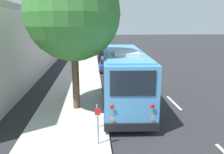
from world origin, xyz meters
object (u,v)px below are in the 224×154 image
object	(u,v)px
parked_sedan_blue	(108,64)
sign_post_far	(97,116)
street_tree	(73,7)
shuttle_bus	(124,74)
sign_post_near	(98,126)
parked_sedan_black	(104,56)
parked_sedan_tan	(102,49)

from	to	relation	value
parked_sedan_blue	sign_post_far	size ratio (longest dim) A/B	3.92
parked_sedan_blue	street_tree	bearing A→B (deg)	170.64
shuttle_bus	sign_post_near	distance (m)	5.34
shuttle_bus	sign_post_far	xyz separation A→B (m)	(-3.56, 1.71, -1.09)
parked_sedan_black	sign_post_far	world-z (taller)	parked_sedan_black
sign_post_far	parked_sedan_blue	bearing A→B (deg)	-5.98
parked_sedan_tan	street_tree	world-z (taller)	street_tree
parked_sedan_black	sign_post_far	distance (m)	19.55
parked_sedan_tan	sign_post_far	bearing A→B (deg)	177.41
parked_sedan_tan	sign_post_far	distance (m)	26.93
parked_sedan_blue	parked_sedan_tan	world-z (taller)	parked_sedan_blue
shuttle_bus	parked_sedan_black	xyz separation A→B (m)	(15.95, 0.39, -1.19)
shuttle_bus	sign_post_far	distance (m)	4.10
sign_post_near	parked_sedan_blue	bearing A→B (deg)	-5.41
parked_sedan_blue	parked_sedan_tan	xyz separation A→B (m)	(13.49, -0.03, -0.00)
street_tree	sign_post_near	xyz separation A→B (m)	(-4.08, -1.10, -4.69)
street_tree	sign_post_far	xyz separation A→B (m)	(-2.66, -1.10, -4.91)
street_tree	sign_post_far	world-z (taller)	street_tree
parked_sedan_blue	sign_post_far	distance (m)	13.48
parked_sedan_blue	street_tree	distance (m)	12.12
parked_sedan_black	sign_post_far	xyz separation A→B (m)	(-19.51, 1.33, 0.09)
street_tree	sign_post_near	world-z (taller)	street_tree
parked_sedan_blue	shuttle_bus	bearing A→B (deg)	-174.44
parked_sedan_tan	sign_post_far	world-z (taller)	parked_sedan_tan
parked_sedan_blue	parked_sedan_black	world-z (taller)	parked_sedan_black
parked_sedan_blue	parked_sedan_tan	size ratio (longest dim) A/B	0.94
parked_sedan_blue	parked_sedan_tan	distance (m)	13.49
parked_sedan_blue	sign_post_near	size ratio (longest dim) A/B	2.90
parked_sedan_black	parked_sedan_tan	bearing A→B (deg)	-2.22
shuttle_bus	parked_sedan_blue	bearing A→B (deg)	5.06
parked_sedan_black	sign_post_far	size ratio (longest dim) A/B	3.91
parked_sedan_blue	parked_sedan_black	xyz separation A→B (m)	(6.11, 0.08, 0.02)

